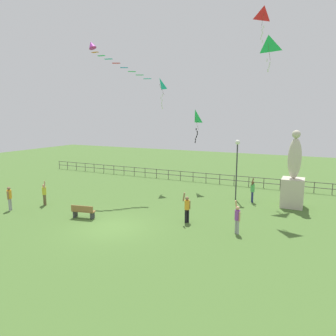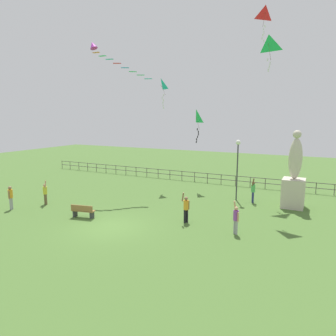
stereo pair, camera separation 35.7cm
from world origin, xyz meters
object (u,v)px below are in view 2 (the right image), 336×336
park_bench (83,211)px  kite_3 (268,44)px  person_2 (236,218)px  lamppost (238,157)px  person_4 (186,207)px  kite_0 (161,86)px  streamer_kite (97,48)px  person_0 (11,196)px  kite_2 (265,13)px  kite_1 (196,118)px  person_3 (45,192)px  statue_monument (294,182)px  person_1 (253,190)px

park_bench → kite_3: bearing=36.2°
park_bench → person_2: size_ratio=0.85×
lamppost → person_4: bearing=-102.7°
kite_0 → streamer_kite: 6.08m
person_0 → streamer_kite: streamer_kite is taller
park_bench → person_2: (9.34, 1.61, 0.45)m
person_0 → kite_0: 14.94m
park_bench → kite_2: kite_2 is taller
kite_0 → kite_1: kite_0 is taller
kite_2 → kite_3: 6.01m
person_3 → kite_2: 21.61m
statue_monument → kite_2: 13.29m
statue_monument → person_3: size_ratio=2.99×
person_3 → kite_0: bearing=62.9°
kite_0 → park_bench: bearing=-91.1°
kite_1 → streamer_kite: bearing=-146.1°
person_3 → kite_3: 18.37m
kite_0 → kite_1: 4.23m
lamppost → kite_1: kite_1 is taller
park_bench → person_4: bearing=18.7°
person_2 → person_3: size_ratio=1.01×
statue_monument → kite_2: size_ratio=1.99×
person_2 → streamer_kite: size_ratio=0.37×
kite_2 → streamer_kite: bearing=-154.5°
park_bench → kite_1: 12.70m
person_4 → person_0: bearing=-166.0°
statue_monument → kite_0: 13.66m
statue_monument → park_bench: bearing=-144.3°
kite_0 → lamppost: bearing=-13.2°
kite_1 → streamer_kite: 9.85m
lamppost → person_0: lamppost is taller
kite_0 → kite_2: bearing=11.2°
person_1 → kite_1: size_ratio=0.65×
person_3 → person_2: bearing=2.1°
park_bench → person_4: size_ratio=0.82×
person_3 → person_0: bearing=-120.4°
person_0 → person_1: (14.57, 9.19, 0.00)m
park_bench → streamer_kite: 13.33m
person_1 → person_3: bearing=-151.6°
kite_1 → kite_3: size_ratio=1.29×
lamppost → kite_0: kite_0 is taller
kite_0 → person_0: bearing=-117.7°
kite_0 → person_3: bearing=-117.1°
statue_monument → kite_2: (-3.12, 3.54, 12.43)m
statue_monument → kite_0: bearing=170.7°
kite_3 → person_4: bearing=-125.1°
person_2 → person_4: person_4 is taller
person_0 → person_1: 17.22m
park_bench → person_3: bearing=166.3°
kite_0 → kite_3: 10.20m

